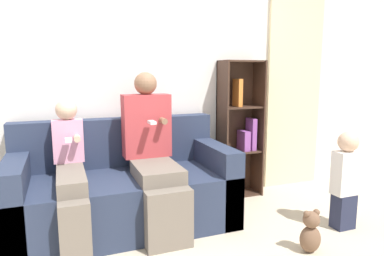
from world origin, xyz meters
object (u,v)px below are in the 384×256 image
(adult_seated, at_px, (153,149))
(couch, at_px, (125,191))
(bookshelf, at_px, (238,136))
(child_seated, at_px, (71,173))
(toddler_standing, at_px, (346,178))
(teddy_bear, at_px, (311,232))

(adult_seated, bearing_deg, couch, 158.13)
(adult_seated, xyz_separation_m, bookshelf, (1.04, 0.42, -0.03))
(couch, distance_m, child_seated, 0.51)
(adult_seated, xyz_separation_m, toddler_standing, (1.47, -0.63, -0.23))
(couch, bearing_deg, toddler_standing, -23.14)
(couch, distance_m, bookshelf, 1.35)
(child_seated, height_order, toddler_standing, child_seated)
(adult_seated, relative_size, toddler_standing, 1.58)
(child_seated, height_order, teddy_bear, child_seated)
(toddler_standing, distance_m, bookshelf, 1.16)
(couch, bearing_deg, teddy_bear, -38.94)
(child_seated, relative_size, toddler_standing, 1.31)
(child_seated, xyz_separation_m, bookshelf, (1.69, 0.48, 0.08))
(couch, xyz_separation_m, bookshelf, (1.27, 0.33, 0.33))
(child_seated, distance_m, toddler_standing, 2.20)
(adult_seated, xyz_separation_m, child_seated, (-0.66, -0.06, -0.12))
(couch, xyz_separation_m, teddy_bear, (1.17, -0.95, -0.15))
(adult_seated, bearing_deg, toddler_standing, -23.33)
(couch, bearing_deg, bookshelf, 14.56)
(couch, distance_m, teddy_bear, 1.52)
(adult_seated, relative_size, teddy_bear, 4.04)
(toddler_standing, bearing_deg, adult_seated, 156.67)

